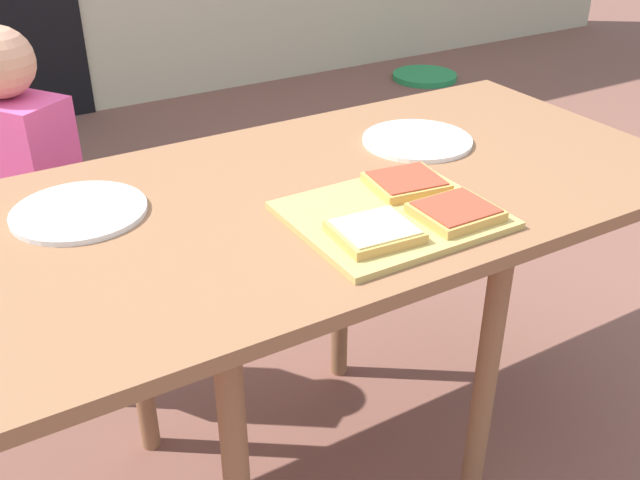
{
  "coord_description": "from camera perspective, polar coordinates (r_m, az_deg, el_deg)",
  "views": [
    {
      "loc": [
        -0.58,
        -1.06,
        1.31
      ],
      "look_at": [
        0.05,
        0.0,
        0.61
      ],
      "focal_mm": 41.03,
      "sensor_mm": 36.0,
      "label": 1
    }
  ],
  "objects": [
    {
      "name": "pizza_slice_near_left",
      "position": [
        1.18,
        4.28,
        0.69
      ],
      "size": [
        0.14,
        0.13,
        0.02
      ],
      "color": "gold",
      "rests_on": "cutting_board"
    },
    {
      "name": "pizza_slice_near_right",
      "position": [
        1.26,
        10.53,
        2.2
      ],
      "size": [
        0.13,
        0.12,
        0.02
      ],
      "color": "gold",
      "rests_on": "cutting_board"
    },
    {
      "name": "pizza_slice_far_right",
      "position": [
        1.35,
        6.75,
        4.49
      ],
      "size": [
        0.14,
        0.13,
        0.02
      ],
      "color": "gold",
      "rests_on": "cutting_board"
    },
    {
      "name": "dining_table",
      "position": [
        1.37,
        -1.74,
        0.93
      ],
      "size": [
        1.56,
        0.71,
        0.72
      ],
      "color": "#8E5F3E",
      "rests_on": "ground"
    },
    {
      "name": "garden_hose_coil",
      "position": [
        4.48,
        8.16,
        12.52
      ],
      "size": [
        0.38,
        0.38,
        0.03
      ],
      "primitive_type": "cylinder",
      "color": "#28944F",
      "rests_on": "ground"
    },
    {
      "name": "plate_white_left",
      "position": [
        1.34,
        -18.27,
        2.13
      ],
      "size": [
        0.23,
        0.23,
        0.01
      ],
      "primitive_type": "cylinder",
      "color": "white",
      "rests_on": "dining_table"
    },
    {
      "name": "cutting_board",
      "position": [
        1.27,
        5.61,
        1.95
      ],
      "size": [
        0.34,
        0.29,
        0.01
      ],
      "primitive_type": "cube",
      "color": "tan",
      "rests_on": "dining_table"
    },
    {
      "name": "ground_plane",
      "position": [
        1.78,
        -1.41,
        -17.76
      ],
      "size": [
        16.0,
        16.0,
        0.0
      ],
      "primitive_type": "plane",
      "color": "brown"
    },
    {
      "name": "child_left",
      "position": [
        1.83,
        -21.68,
        2.29
      ],
      "size": [
        0.25,
        0.28,
        0.95
      ],
      "color": "#394137",
      "rests_on": "ground"
    },
    {
      "name": "plate_white_right",
      "position": [
        1.59,
        7.59,
        7.71
      ],
      "size": [
        0.23,
        0.23,
        0.01
      ],
      "primitive_type": "cylinder",
      "color": "white",
      "rests_on": "dining_table"
    }
  ]
}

